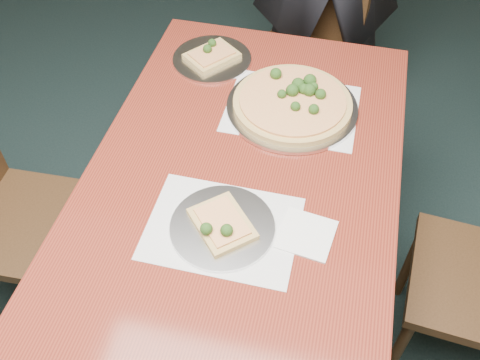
% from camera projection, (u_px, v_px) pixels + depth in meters
% --- Properties ---
extents(dining_table, '(0.90, 1.50, 0.75)m').
position_uv_depth(dining_table, '(240.00, 200.00, 1.60)').
color(dining_table, '#5D1B12').
rests_on(dining_table, ground).
extents(chair_far, '(0.53, 0.53, 0.91)m').
position_uv_depth(chair_far, '(309.00, 39.00, 2.40)').
color(chair_far, black).
rests_on(chair_far, ground).
extents(chair_left, '(0.44, 0.44, 0.91)m').
position_uv_depth(chair_left, '(1.00, 209.00, 1.76)').
color(chair_left, black).
rests_on(chair_left, ground).
extents(placemat_main, '(0.42, 0.32, 0.00)m').
position_uv_depth(placemat_main, '(292.00, 109.00, 1.74)').
color(placemat_main, white).
rests_on(placemat_main, dining_table).
extents(placemat_near, '(0.40, 0.30, 0.00)m').
position_uv_depth(placemat_near, '(222.00, 228.00, 1.42)').
color(placemat_near, white).
rests_on(placemat_near, dining_table).
extents(pizza_pan, '(0.42, 0.42, 0.07)m').
position_uv_depth(pizza_pan, '(293.00, 103.00, 1.72)').
color(pizza_pan, silver).
rests_on(pizza_pan, dining_table).
extents(slice_plate_near, '(0.28, 0.28, 0.06)m').
position_uv_depth(slice_plate_near, '(222.00, 226.00, 1.41)').
color(slice_plate_near, silver).
rests_on(slice_plate_near, dining_table).
extents(slice_plate_far, '(0.28, 0.28, 0.06)m').
position_uv_depth(slice_plate_far, '(212.00, 57.00, 1.90)').
color(slice_plate_far, silver).
rests_on(slice_plate_far, dining_table).
extents(napkin, '(0.16, 0.16, 0.01)m').
position_uv_depth(napkin, '(306.00, 234.00, 1.41)').
color(napkin, white).
rests_on(napkin, dining_table).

